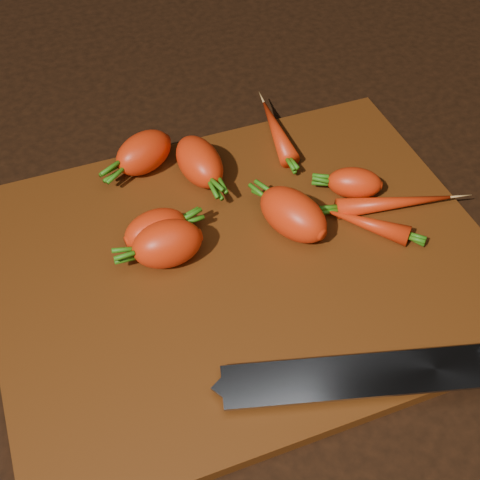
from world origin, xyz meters
name	(u,v)px	position (x,y,z in m)	size (l,w,h in m)	color
ground	(243,269)	(0.00, 0.00, -0.01)	(2.00, 2.00, 0.01)	black
cutting_board	(243,263)	(0.00, 0.00, 0.01)	(0.50, 0.40, 0.01)	#4F2409
carrot_0	(156,230)	(-0.08, 0.05, 0.03)	(0.07, 0.04, 0.04)	red
carrot_1	(167,244)	(-0.07, 0.03, 0.04)	(0.07, 0.05, 0.05)	red
carrot_2	(199,162)	(0.00, 0.13, 0.03)	(0.08, 0.05, 0.05)	red
carrot_3	(293,214)	(0.06, 0.02, 0.04)	(0.08, 0.05, 0.05)	red
carrot_4	(144,153)	(-0.06, 0.17, 0.03)	(0.07, 0.05, 0.05)	red
carrot_5	(355,183)	(0.15, 0.04, 0.03)	(0.06, 0.03, 0.03)	red
carrot_6	(276,130)	(0.11, 0.17, 0.02)	(0.11, 0.02, 0.02)	red
carrot_7	(394,203)	(0.18, 0.01, 0.02)	(0.13, 0.02, 0.02)	red
carrot_8	(369,224)	(0.14, -0.01, 0.02)	(0.09, 0.02, 0.02)	red
knife	(383,374)	(0.06, -0.17, 0.02)	(0.38, 0.13, 0.02)	gray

